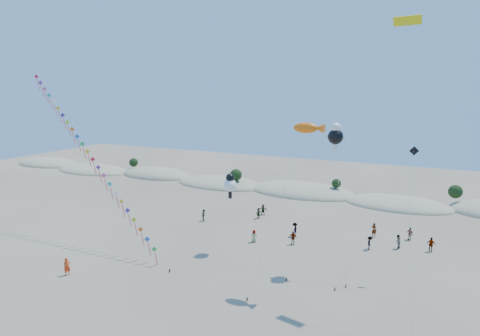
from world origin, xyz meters
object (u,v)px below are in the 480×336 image
object	(u,v)px
kite_train	(88,153)
flyer_foreground	(67,267)
parafoil_kite	(408,27)
fish_kite	(309,128)

from	to	relation	value
kite_train	flyer_foreground	xyz separation A→B (m)	(5.33, -8.94, -9.62)
parafoil_kite	flyer_foreground	bearing A→B (deg)	-159.82
kite_train	fish_kite	size ratio (longest dim) A/B	1.76
kite_train	parafoil_kite	distance (m)	36.39
kite_train	flyer_foreground	bearing A→B (deg)	-59.19
kite_train	flyer_foreground	distance (m)	14.17
kite_train	parafoil_kite	bearing A→B (deg)	2.77
parafoil_kite	flyer_foreground	distance (m)	37.82
kite_train	fish_kite	xyz separation A→B (m)	(26.92, -0.82, 4.13)
fish_kite	parafoil_kite	bearing A→B (deg)	18.90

